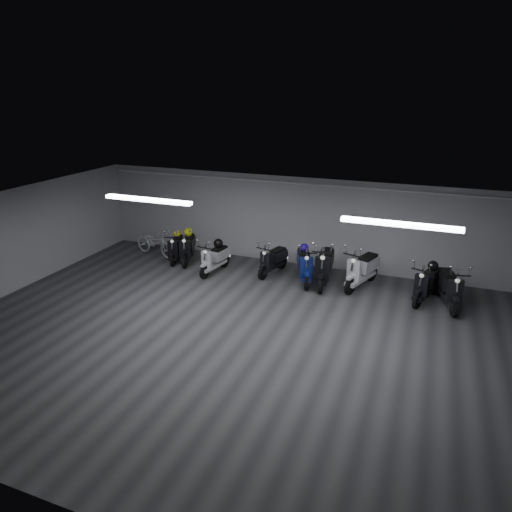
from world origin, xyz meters
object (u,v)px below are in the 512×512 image
at_px(scooter_2, 214,254).
at_px(helmet_3, 177,234).
at_px(scooter_7, 428,279).
at_px(helmet_4, 188,232).
at_px(helmet_0, 433,266).
at_px(scooter_5, 325,260).
at_px(scooter_0, 176,243).
at_px(bicycle, 155,240).
at_px(scooter_1, 187,243).
at_px(scooter_3, 273,256).
at_px(scooter_4, 305,260).
at_px(helmet_1, 304,248).
at_px(scooter_6, 362,264).
at_px(scooter_9, 450,282).
at_px(helmet_2, 218,243).

bearing_deg(scooter_2, helmet_3, 165.86).
bearing_deg(helmet_3, scooter_7, -3.66).
bearing_deg(helmet_4, helmet_3, -172.93).
distance_m(helmet_0, helmet_4, 7.50).
xyz_separation_m(scooter_2, scooter_7, (6.10, 0.22, 0.05)).
bearing_deg(helmet_3, scooter_2, -22.84).
distance_m(scooter_2, scooter_5, 3.34).
relative_size(scooter_0, bicycle, 0.94).
relative_size(bicycle, helmet_4, 5.87).
xyz_separation_m(scooter_5, helmet_0, (2.87, 0.09, 0.20)).
bearing_deg(helmet_0, scooter_1, 179.26).
bearing_deg(scooter_2, scooter_1, 165.05).
bearing_deg(helmet_4, scooter_1, -71.32).
xyz_separation_m(scooter_0, helmet_0, (7.82, -0.06, 0.35)).
relative_size(scooter_3, scooter_7, 0.92).
distance_m(scooter_3, scooter_4, 1.06).
distance_m(scooter_1, helmet_1, 3.89).
distance_m(scooter_3, scooter_6, 2.66).
relative_size(scooter_0, scooter_9, 0.87).
relative_size(bicycle, helmet_1, 6.67).
distance_m(scooter_6, helmet_4, 5.67).
distance_m(scooter_7, helmet_2, 6.07).
bearing_deg(scooter_2, helmet_4, 158.40).
distance_m(scooter_3, scooter_5, 1.64).
height_order(scooter_2, helmet_2, scooter_2).
bearing_deg(scooter_9, scooter_1, 161.98).
bearing_deg(scooter_4, helmet_2, 161.47).
bearing_deg(helmet_3, scooter_9, -4.14).
distance_m(scooter_3, helmet_0, 4.51).
bearing_deg(scooter_5, scooter_0, 172.64).
bearing_deg(helmet_2, bicycle, 169.41).
relative_size(scooter_0, scooter_7, 0.91).
distance_m(scooter_2, scooter_7, 6.11).
bearing_deg(bicycle, scooter_9, -79.82).
bearing_deg(scooter_3, bicycle, -168.25).
bearing_deg(scooter_9, scooter_6, 155.32).
height_order(scooter_1, scooter_7, scooter_7).
distance_m(scooter_1, helmet_2, 1.33).
xyz_separation_m(scooter_6, helmet_4, (-5.66, 0.26, 0.23)).
bearing_deg(scooter_9, scooter_7, 153.86).
bearing_deg(scooter_9, helmet_4, 160.39).
bearing_deg(scooter_1, scooter_7, -21.20).
bearing_deg(helmet_0, bicycle, 178.29).
distance_m(scooter_1, scooter_5, 4.56).
xyz_separation_m(scooter_1, scooter_3, (2.92, -0.01, -0.04)).
bearing_deg(helmet_0, helmet_4, 177.55).
height_order(scooter_5, helmet_2, scooter_5).
xyz_separation_m(scooter_3, helmet_4, (-3.00, 0.23, 0.34)).
distance_m(scooter_6, scooter_9, 2.31).
bearing_deg(bicycle, scooter_0, -88.29).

